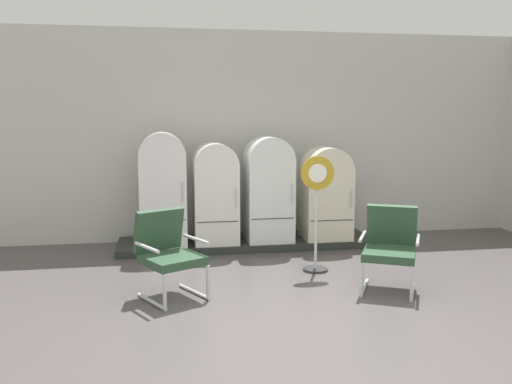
{
  "coord_description": "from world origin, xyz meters",
  "views": [
    {
      "loc": [
        -1.21,
        -4.93,
        1.97
      ],
      "look_at": [
        0.1,
        2.75,
        0.86
      ],
      "focal_mm": 38.25,
      "sensor_mm": 36.0,
      "label": 1
    }
  ],
  "objects_px": {
    "refrigerator_2": "(268,186)",
    "armchair_left": "(168,250)",
    "refrigerator_0": "(163,185)",
    "refrigerator_1": "(215,190)",
    "armchair_right": "(390,245)",
    "sign_stand": "(316,218)",
    "refrigerator_3": "(326,191)"
  },
  "relations": [
    {
      "from": "refrigerator_3",
      "to": "armchair_right",
      "type": "xyz_separation_m",
      "value": [
        0.09,
        -2.16,
        -0.32
      ]
    },
    {
      "from": "refrigerator_2",
      "to": "refrigerator_3",
      "type": "height_order",
      "value": "refrigerator_2"
    },
    {
      "from": "refrigerator_1",
      "to": "sign_stand",
      "type": "relative_size",
      "value": 1.0
    },
    {
      "from": "armchair_left",
      "to": "armchair_right",
      "type": "relative_size",
      "value": 1.0
    },
    {
      "from": "refrigerator_0",
      "to": "refrigerator_1",
      "type": "bearing_deg",
      "value": 1.03
    },
    {
      "from": "refrigerator_0",
      "to": "sign_stand",
      "type": "bearing_deg",
      "value": -35.57
    },
    {
      "from": "refrigerator_0",
      "to": "armchair_left",
      "type": "relative_size",
      "value": 1.71
    },
    {
      "from": "refrigerator_2",
      "to": "armchair_right",
      "type": "distance_m",
      "value": 2.44
    },
    {
      "from": "armchair_right",
      "to": "armchair_left",
      "type": "bearing_deg",
      "value": 176.21
    },
    {
      "from": "refrigerator_0",
      "to": "refrigerator_3",
      "type": "height_order",
      "value": "refrigerator_0"
    },
    {
      "from": "refrigerator_2",
      "to": "sign_stand",
      "type": "bearing_deg",
      "value": -75.59
    },
    {
      "from": "refrigerator_1",
      "to": "refrigerator_3",
      "type": "height_order",
      "value": "refrigerator_1"
    },
    {
      "from": "armchair_left",
      "to": "sign_stand",
      "type": "height_order",
      "value": "sign_stand"
    },
    {
      "from": "armchair_left",
      "to": "armchair_right",
      "type": "height_order",
      "value": "same"
    },
    {
      "from": "armchair_right",
      "to": "sign_stand",
      "type": "height_order",
      "value": "sign_stand"
    },
    {
      "from": "sign_stand",
      "to": "refrigerator_0",
      "type": "bearing_deg",
      "value": 144.43
    },
    {
      "from": "refrigerator_2",
      "to": "armchair_left",
      "type": "xyz_separation_m",
      "value": [
        -1.5,
        -2.04,
        -0.41
      ]
    },
    {
      "from": "refrigerator_3",
      "to": "sign_stand",
      "type": "bearing_deg",
      "value": -111.86
    },
    {
      "from": "refrigerator_1",
      "to": "armchair_left",
      "type": "height_order",
      "value": "refrigerator_1"
    },
    {
      "from": "sign_stand",
      "to": "refrigerator_3",
      "type": "bearing_deg",
      "value": 68.14
    },
    {
      "from": "refrigerator_2",
      "to": "armchair_left",
      "type": "height_order",
      "value": "refrigerator_2"
    },
    {
      "from": "refrigerator_0",
      "to": "armchair_right",
      "type": "bearing_deg",
      "value": -41.06
    },
    {
      "from": "refrigerator_1",
      "to": "refrigerator_2",
      "type": "height_order",
      "value": "refrigerator_2"
    },
    {
      "from": "refrigerator_0",
      "to": "armchair_right",
      "type": "height_order",
      "value": "refrigerator_0"
    },
    {
      "from": "refrigerator_0",
      "to": "refrigerator_2",
      "type": "xyz_separation_m",
      "value": [
        1.54,
        0.01,
        -0.04
      ]
    },
    {
      "from": "refrigerator_0",
      "to": "refrigerator_1",
      "type": "relative_size",
      "value": 1.11
    },
    {
      "from": "sign_stand",
      "to": "refrigerator_2",
      "type": "bearing_deg",
      "value": 104.41
    },
    {
      "from": "refrigerator_0",
      "to": "refrigerator_1",
      "type": "height_order",
      "value": "refrigerator_0"
    },
    {
      "from": "armchair_left",
      "to": "refrigerator_0",
      "type": "bearing_deg",
      "value": 91.15
    },
    {
      "from": "armchair_left",
      "to": "armchair_right",
      "type": "xyz_separation_m",
      "value": [
        2.48,
        -0.16,
        0.0
      ]
    },
    {
      "from": "armchair_left",
      "to": "sign_stand",
      "type": "bearing_deg",
      "value": 19.99
    },
    {
      "from": "refrigerator_2",
      "to": "armchair_left",
      "type": "relative_size",
      "value": 1.63
    }
  ]
}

